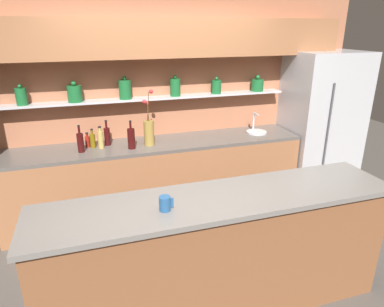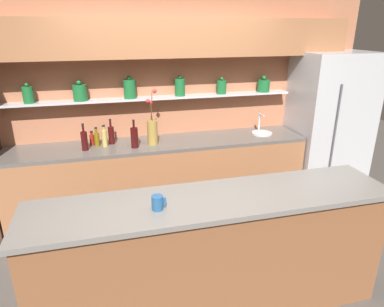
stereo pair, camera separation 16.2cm
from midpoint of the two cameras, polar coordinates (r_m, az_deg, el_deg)
ground_plane at (r=3.48m, az=2.40°, el=-19.05°), size 12.00×12.00×0.00m
back_wall_unit at (r=4.22m, az=-3.47°, el=11.39°), size 5.20×0.44×2.60m
back_counter_unit at (r=4.24m, az=-4.07°, el=-4.01°), size 3.52×0.62×0.92m
island_counter at (r=2.83m, az=5.27°, el=-16.50°), size 2.78×0.61×1.02m
refrigerator at (r=4.93m, az=22.63°, el=4.15°), size 0.95×0.73×1.92m
flower_vase at (r=3.96m, az=-5.47°, el=3.96°), size 0.13×0.14×0.64m
sink_fixture at (r=4.48m, az=12.54°, el=3.57°), size 0.26×0.26×0.25m
bottle_spirit_0 at (r=3.98m, az=-13.25°, el=2.57°), size 0.06×0.06×0.25m
bottle_sauce_1 at (r=4.08m, az=-15.23°, el=2.27°), size 0.06×0.06×0.17m
bottle_wine_2 at (r=4.06m, az=-12.20°, el=3.07°), size 0.07×0.07×0.30m
bottle_wine_3 at (r=3.92m, az=-16.37°, el=2.09°), size 0.07×0.07×0.30m
bottle_oil_4 at (r=4.04m, az=-14.48°, el=2.41°), size 0.06×0.06×0.22m
bottle_wine_5 at (r=3.88m, az=-8.40°, el=2.67°), size 0.08×0.08×0.32m
coffee_mug at (r=2.38m, az=-3.81°, el=-8.21°), size 0.10×0.08×0.10m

